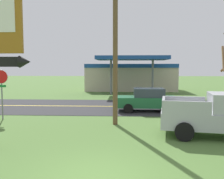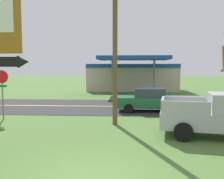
% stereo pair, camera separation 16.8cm
% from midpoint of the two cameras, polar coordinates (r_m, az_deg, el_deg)
% --- Properties ---
extents(ground_plane, '(180.00, 180.00, 0.00)m').
position_cam_midpoint_polar(ground_plane, '(7.29, -4.16, -19.90)').
color(ground_plane, '#4C7033').
extents(road_asphalt, '(140.00, 8.00, 0.02)m').
position_cam_midpoint_polar(road_asphalt, '(19.82, 0.51, -3.92)').
color(road_asphalt, '#2B2B2D').
rests_on(road_asphalt, ground).
extents(road_centre_line, '(126.00, 0.20, 0.01)m').
position_cam_midpoint_polar(road_centre_line, '(19.81, 0.51, -3.88)').
color(road_centre_line, gold).
rests_on(road_centre_line, road_asphalt).
extents(stop_sign, '(0.80, 0.08, 2.95)m').
position_cam_midpoint_polar(stop_sign, '(16.11, -24.30, 0.82)').
color(stop_sign, slate).
rests_on(stop_sign, ground).
extents(utility_pole, '(1.74, 0.26, 9.62)m').
position_cam_midpoint_polar(utility_pole, '(13.49, 0.40, 13.61)').
color(utility_pole, brown).
rests_on(utility_pole, ground).
extents(gas_station, '(12.00, 11.50, 4.40)m').
position_cam_midpoint_polar(gas_station, '(34.41, 4.15, 3.06)').
color(gas_station, beige).
rests_on(gas_station, ground).
extents(pickup_silver_parked_on_lawn, '(5.45, 2.88, 1.96)m').
position_cam_midpoint_polar(pickup_silver_parked_on_lawn, '(12.01, 23.68, -5.53)').
color(pickup_silver_parked_on_lawn, '#A8AAAF').
rests_on(pickup_silver_parked_on_lawn, ground).
extents(car_green_near_lane, '(4.20, 2.00, 1.64)m').
position_cam_midpoint_polar(car_green_near_lane, '(17.77, 7.78, -2.32)').
color(car_green_near_lane, '#1E6038').
rests_on(car_green_near_lane, ground).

